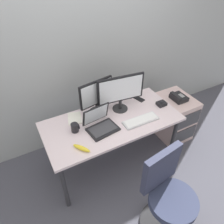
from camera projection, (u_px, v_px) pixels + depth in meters
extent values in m
plane|color=#484954|center=(112.00, 161.00, 2.84)|extent=(8.00, 8.00, 0.00)
cube|color=#9CA1A4|center=(83.00, 39.00, 2.45)|extent=(6.00, 0.10, 2.80)
cube|color=silver|center=(112.00, 121.00, 2.41)|extent=(1.53, 0.72, 0.03)
cylinder|color=#2D2D33|center=(65.00, 187.00, 2.17)|extent=(0.05, 0.05, 0.68)
cylinder|color=#2D2D33|center=(173.00, 139.00, 2.68)|extent=(0.05, 0.05, 0.68)
cylinder|color=#2D2D33|center=(48.00, 147.00, 2.58)|extent=(0.05, 0.05, 0.68)
cylinder|color=#2D2D33|center=(145.00, 112.00, 3.10)|extent=(0.05, 0.05, 0.68)
cube|color=beige|center=(173.00, 117.00, 3.06)|extent=(0.42, 0.52, 0.63)
cube|color=#38383D|center=(189.00, 120.00, 2.79)|extent=(0.38, 0.01, 0.21)
cube|color=#38383D|center=(184.00, 135.00, 2.96)|extent=(0.38, 0.01, 0.21)
cube|color=black|center=(179.00, 98.00, 2.83)|extent=(0.17, 0.20, 0.06)
cube|color=black|center=(176.00, 96.00, 2.78)|extent=(0.05, 0.18, 0.04)
cube|color=gray|center=(181.00, 96.00, 2.81)|extent=(0.07, 0.08, 0.01)
cylinder|color=black|center=(165.00, 224.00, 2.20)|extent=(0.52, 0.52, 0.03)
cylinder|color=#333338|center=(169.00, 214.00, 2.06)|extent=(0.06, 0.06, 0.41)
cylinder|color=#2E3450|center=(173.00, 201.00, 1.92)|extent=(0.44, 0.44, 0.07)
cube|color=#31344B|center=(161.00, 168.00, 1.88)|extent=(0.40, 0.12, 0.42)
cylinder|color=#262628|center=(120.00, 108.00, 2.56)|extent=(0.18, 0.18, 0.01)
cylinder|color=#262628|center=(120.00, 104.00, 2.52)|extent=(0.04, 0.04, 0.11)
cube|color=black|center=(121.00, 89.00, 2.39)|extent=(0.55, 0.09, 0.31)
cube|color=white|center=(121.00, 90.00, 2.38)|extent=(0.50, 0.06, 0.28)
cylinder|color=#262628|center=(97.00, 111.00, 2.52)|extent=(0.18, 0.18, 0.01)
cylinder|color=#262628|center=(97.00, 107.00, 2.48)|extent=(0.04, 0.04, 0.10)
cube|color=black|center=(96.00, 93.00, 2.36)|extent=(0.41, 0.10, 0.29)
cube|color=white|center=(97.00, 93.00, 2.35)|extent=(0.38, 0.07, 0.26)
cube|color=silver|center=(141.00, 121.00, 2.38)|extent=(0.41, 0.14, 0.02)
cube|color=white|center=(141.00, 120.00, 2.37)|extent=(0.38, 0.12, 0.01)
cube|color=black|center=(103.00, 129.00, 2.27)|extent=(0.34, 0.26, 0.02)
cube|color=#38383D|center=(103.00, 128.00, 2.26)|extent=(0.29, 0.20, 0.00)
cube|color=black|center=(96.00, 114.00, 2.28)|extent=(0.31, 0.09, 0.22)
cube|color=silver|center=(96.00, 114.00, 2.28)|extent=(0.28, 0.08, 0.19)
cube|color=black|center=(161.00, 104.00, 2.61)|extent=(0.11, 0.09, 0.04)
sphere|color=#232328|center=(162.00, 102.00, 2.59)|extent=(0.04, 0.04, 0.04)
cylinder|color=black|center=(75.00, 128.00, 2.23)|extent=(0.08, 0.08, 0.10)
torus|color=black|center=(79.00, 126.00, 2.25)|extent=(0.01, 0.06, 0.06)
cube|color=white|center=(75.00, 118.00, 2.42)|extent=(0.20, 0.24, 0.01)
cube|color=black|center=(139.00, 99.00, 2.71)|extent=(0.11, 0.16, 0.01)
ellipsoid|color=yellow|center=(82.00, 148.00, 2.06)|extent=(0.14, 0.18, 0.04)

